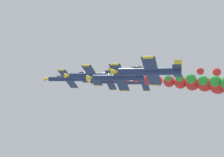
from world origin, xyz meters
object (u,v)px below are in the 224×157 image
Objects in this scene: airplane_right_inner at (107,81)px; airplane_left_inner at (90,75)px; airplane_left_outer at (117,78)px; airplane_lead at (66,79)px; airplane_right_outer at (143,82)px; airplane_trailing at (148,71)px.

airplane_left_inner is at bearing -177.55° from airplane_right_inner.
airplane_lead is at bearing 45.38° from airplane_left_outer.
airplane_left_outer reaches higher than airplane_right_outer.
airplane_trailing is at bearing -141.78° from airplane_left_outer.
airplane_lead is 11.28m from airplane_right_inner.
airplane_right_outer is at bearing 9.64° from airplane_trailing.
airplane_lead is at bearing 43.06° from airplane_trailing.
airplane_left_inner is 21.10m from airplane_trailing.
airplane_left_outer is 1.00× the size of airplane_right_outer.
airplane_trailing reaches higher than airplane_right_inner.
airplane_right_inner is 35.36m from airplane_trailing.
airplane_left_inner is 1.00× the size of airplane_left_outer.
airplane_right_inner is 1.00× the size of airplane_trailing.
airplane_right_outer is (32.57, 0.32, -0.40)m from airplane_left_outer.
airplane_trailing is (-41.00, -6.96, 1.02)m from airplane_right_outer.
airplane_left_outer is (-15.76, -15.97, -0.26)m from airplane_lead.
airplane_trailing is (-15.82, -13.96, -0.08)m from airplane_left_inner.
airplane_right_outer is 41.60m from airplane_trailing.
airplane_right_outer is at bearing -15.52° from airplane_left_inner.
airplane_left_inner is 16.40m from airplane_right_inner.
airplane_left_inner is 10.42m from airplane_left_outer.
airplane_left_inner reaches higher than airplane_left_outer.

